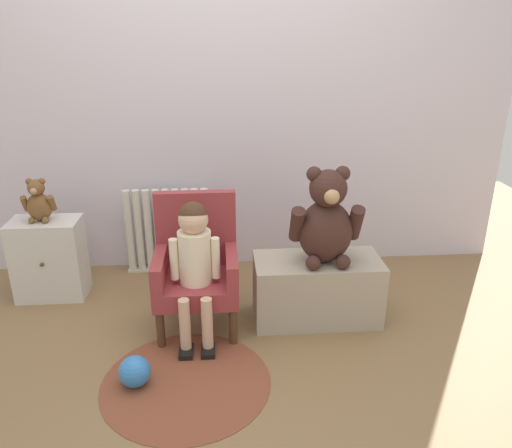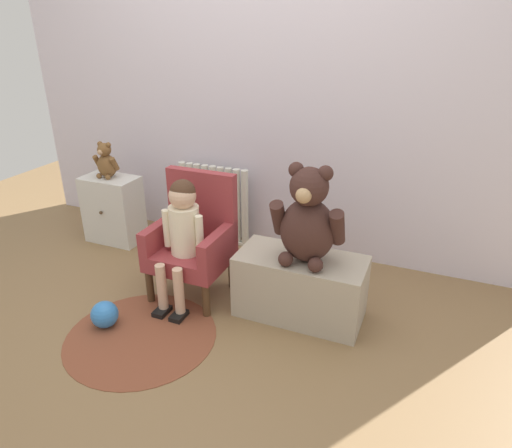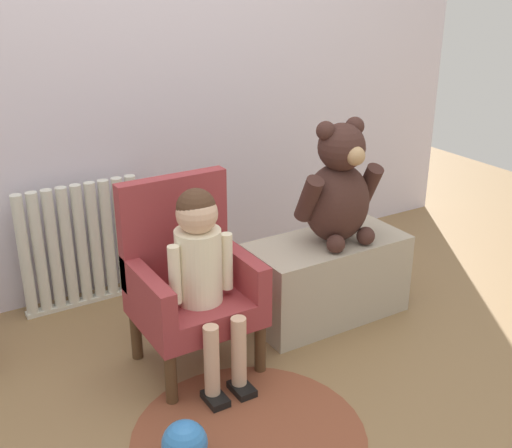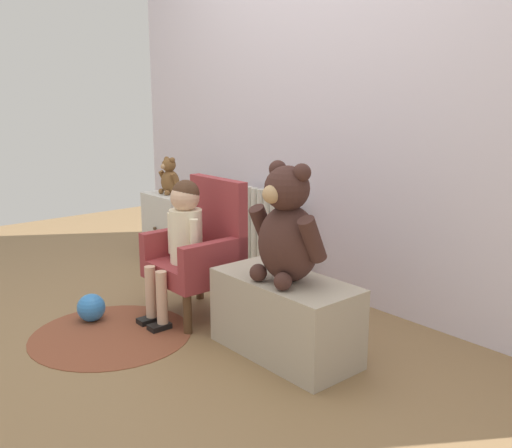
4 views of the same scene
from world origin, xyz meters
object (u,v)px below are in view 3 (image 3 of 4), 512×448
(child_figure, at_px, (201,259))
(low_bench, at_px, (326,278))
(large_teddy_bear, at_px, (339,189))
(child_armchair, at_px, (189,279))
(radiator, at_px, (82,246))
(toy_ball, at_px, (185,443))
(floor_rug, at_px, (249,436))

(child_figure, xyz_separation_m, low_bench, (0.66, 0.11, -0.30))
(child_figure, distance_m, large_teddy_bear, 0.70)
(child_armchair, xyz_separation_m, large_teddy_bear, (0.69, -0.02, 0.24))
(radiator, xyz_separation_m, child_figure, (0.22, -0.78, 0.20))
(radiator, height_order, toy_ball, radiator)
(large_teddy_bear, xyz_separation_m, toy_ball, (-0.96, -0.49, -0.52))
(radiator, relative_size, floor_rug, 0.73)
(radiator, bearing_deg, child_armchair, -71.88)
(radiator, distance_m, child_figure, 0.83)
(low_bench, xyz_separation_m, toy_ball, (-0.93, -0.51, -0.11))
(floor_rug, bearing_deg, large_teddy_bear, 34.27)
(child_armchair, distance_m, floor_rug, 0.62)
(child_figure, height_order, toy_ball, child_figure)
(toy_ball, bearing_deg, floor_rug, -1.12)
(low_bench, bearing_deg, toy_ball, -151.32)
(radiator, distance_m, floor_rug, 1.22)
(child_armchair, bearing_deg, floor_rug, -94.80)
(low_bench, bearing_deg, child_armchair, 179.81)
(low_bench, xyz_separation_m, floor_rug, (-0.70, -0.51, -0.18))
(floor_rug, bearing_deg, child_figure, 83.84)
(radiator, relative_size, low_bench, 0.83)
(child_figure, bearing_deg, toy_ball, -124.60)
(radiator, distance_m, large_teddy_bear, 1.17)
(radiator, relative_size, child_figure, 0.78)
(radiator, bearing_deg, toy_ball, -92.82)
(radiator, height_order, child_armchair, child_armchair)
(child_armchair, xyz_separation_m, low_bench, (0.66, -0.00, -0.17))
(child_armchair, relative_size, toy_ball, 4.97)
(child_figure, distance_m, toy_ball, 0.63)
(child_armchair, xyz_separation_m, floor_rug, (-0.04, -0.52, -0.34))
(radiator, distance_m, child_armchair, 0.70)
(large_teddy_bear, height_order, floor_rug, large_teddy_bear)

